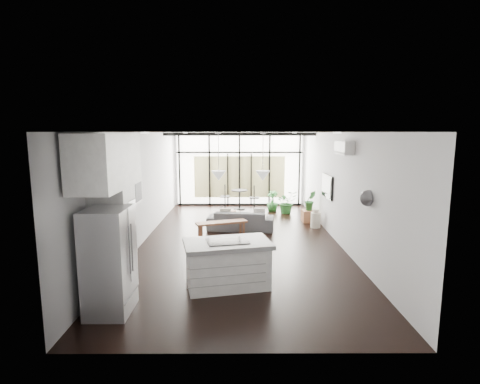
{
  "coord_description": "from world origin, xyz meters",
  "views": [
    {
      "loc": [
        -0.04,
        -9.39,
        2.79
      ],
      "look_at": [
        0.0,
        0.3,
        1.25
      ],
      "focal_mm": 28.0,
      "sensor_mm": 36.0,
      "label": 1
    }
  ],
  "objects_px": {
    "pouf": "(232,218)",
    "tv": "(327,186)",
    "sofa": "(241,217)",
    "console_bench": "(222,230)",
    "island": "(228,264)",
    "fridge": "(109,261)",
    "milk_can": "(316,218)"
  },
  "relations": [
    {
      "from": "fridge",
      "to": "sofa",
      "type": "xyz_separation_m",
      "value": [
        2.07,
        5.05,
        -0.46
      ]
    },
    {
      "from": "fridge",
      "to": "tv",
      "type": "relative_size",
      "value": 1.51
    },
    {
      "from": "island",
      "to": "sofa",
      "type": "xyz_separation_m",
      "value": [
        0.26,
        4.06,
        -0.05
      ]
    },
    {
      "from": "sofa",
      "to": "tv",
      "type": "xyz_separation_m",
      "value": [
        2.44,
        -0.2,
        0.93
      ]
    },
    {
      "from": "sofa",
      "to": "console_bench",
      "type": "relative_size",
      "value": 1.38
    },
    {
      "from": "console_bench",
      "to": "tv",
      "type": "height_order",
      "value": "tv"
    },
    {
      "from": "pouf",
      "to": "tv",
      "type": "height_order",
      "value": "tv"
    },
    {
      "from": "island",
      "to": "sofa",
      "type": "bearing_deg",
      "value": 73.68
    },
    {
      "from": "milk_can",
      "to": "tv",
      "type": "distance_m",
      "value": 1.12
    },
    {
      "from": "sofa",
      "to": "milk_can",
      "type": "height_order",
      "value": "sofa"
    },
    {
      "from": "console_bench",
      "to": "pouf",
      "type": "distance_m",
      "value": 1.51
    },
    {
      "from": "fridge",
      "to": "sofa",
      "type": "height_order",
      "value": "fridge"
    },
    {
      "from": "console_bench",
      "to": "milk_can",
      "type": "distance_m",
      "value": 2.94
    },
    {
      "from": "sofa",
      "to": "console_bench",
      "type": "height_order",
      "value": "sofa"
    },
    {
      "from": "pouf",
      "to": "tv",
      "type": "xyz_separation_m",
      "value": [
        2.71,
        -0.84,
        1.1
      ]
    },
    {
      "from": "pouf",
      "to": "tv",
      "type": "relative_size",
      "value": 0.46
    },
    {
      "from": "pouf",
      "to": "console_bench",
      "type": "bearing_deg",
      "value": -99.19
    },
    {
      "from": "console_bench",
      "to": "milk_can",
      "type": "relative_size",
      "value": 2.43
    },
    {
      "from": "sofa",
      "to": "tv",
      "type": "distance_m",
      "value": 2.62
    },
    {
      "from": "island",
      "to": "tv",
      "type": "distance_m",
      "value": 4.8
    },
    {
      "from": "sofa",
      "to": "pouf",
      "type": "height_order",
      "value": "sofa"
    },
    {
      "from": "console_bench",
      "to": "tv",
      "type": "relative_size",
      "value": 1.25
    },
    {
      "from": "fridge",
      "to": "pouf",
      "type": "relative_size",
      "value": 3.27
    },
    {
      "from": "pouf",
      "to": "tv",
      "type": "distance_m",
      "value": 3.04
    },
    {
      "from": "fridge",
      "to": "sofa",
      "type": "distance_m",
      "value": 5.47
    },
    {
      "from": "fridge",
      "to": "milk_can",
      "type": "distance_m",
      "value": 6.82
    },
    {
      "from": "sofa",
      "to": "pouf",
      "type": "bearing_deg",
      "value": -60.18
    },
    {
      "from": "fridge",
      "to": "tv",
      "type": "bearing_deg",
      "value": 47.11
    },
    {
      "from": "console_bench",
      "to": "tv",
      "type": "distance_m",
      "value": 3.21
    },
    {
      "from": "sofa",
      "to": "milk_can",
      "type": "bearing_deg",
      "value": -167.4
    },
    {
      "from": "console_bench",
      "to": "pouf",
      "type": "xyz_separation_m",
      "value": [
        0.24,
        1.49,
        -0.02
      ]
    },
    {
      "from": "console_bench",
      "to": "pouf",
      "type": "height_order",
      "value": "console_bench"
    }
  ]
}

